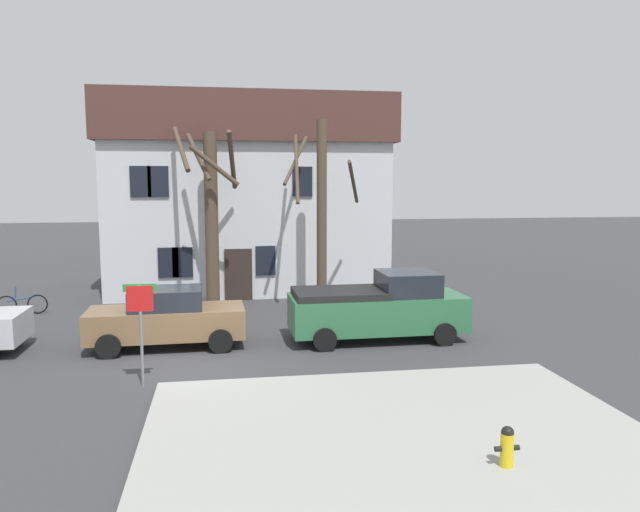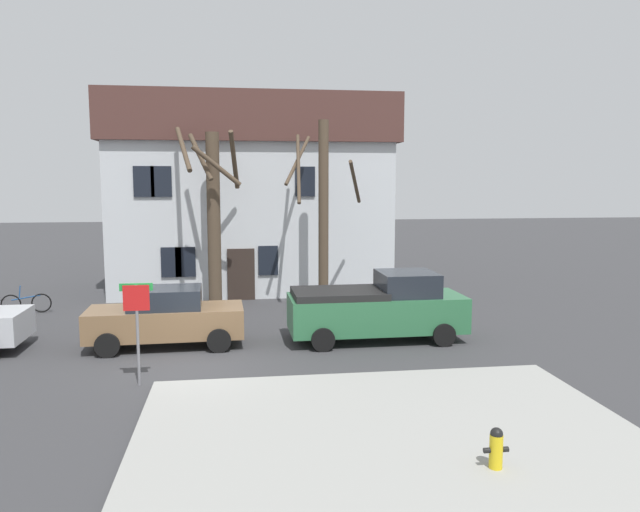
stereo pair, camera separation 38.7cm
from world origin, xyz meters
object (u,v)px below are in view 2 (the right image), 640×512
object	(u,v)px
tree_bare_far	(323,210)
car_brown_sedan	(166,317)
tree_bare_mid	(213,212)
pickup_truck_green	(378,308)
fire_hydrant	(496,447)
bicycle_leaning	(26,303)
street_sign_pole	(137,314)
building_main	(251,193)

from	to	relation	value
tree_bare_far	car_brown_sedan	xyz separation A→B (m)	(-5.28, -4.69, -2.88)
tree_bare_mid	pickup_truck_green	distance (m)	8.07
pickup_truck_green	fire_hydrant	size ratio (longest dim) A/B	7.68
tree_bare_far	bicycle_leaning	distance (m)	11.41
street_sign_pole	pickup_truck_green	bearing A→B (deg)	26.65
fire_hydrant	bicycle_leaning	bearing A→B (deg)	129.91
building_main	tree_bare_far	xyz separation A→B (m)	(2.51, -5.30, -0.55)
tree_bare_mid	tree_bare_far	size ratio (longest dim) A/B	0.98
tree_bare_mid	street_sign_pole	world-z (taller)	tree_bare_mid
building_main	fire_hydrant	size ratio (longest dim) A/B	17.81
car_brown_sedan	bicycle_leaning	size ratio (longest dim) A/B	2.57
fire_hydrant	street_sign_pole	bearing A→B (deg)	140.40
pickup_truck_green	tree_bare_mid	bearing A→B (deg)	131.77
building_main	tree_bare_far	distance (m)	5.89
pickup_truck_green	street_sign_pole	xyz separation A→B (m)	(-6.56, -3.29, 0.72)
building_main	bicycle_leaning	distance (m)	10.35
car_brown_sedan	fire_hydrant	size ratio (longest dim) A/B	6.52
street_sign_pole	bicycle_leaning	distance (m)	10.36
fire_hydrant	tree_bare_far	bearing A→B (deg)	94.01
car_brown_sedan	bicycle_leaning	world-z (taller)	car_brown_sedan
building_main	tree_bare_far	bearing A→B (deg)	-64.71
tree_bare_far	pickup_truck_green	world-z (taller)	tree_bare_far
car_brown_sedan	fire_hydrant	distance (m)	10.76
street_sign_pole	bicycle_leaning	xyz separation A→B (m)	(-5.34, 8.77, -1.36)
pickup_truck_green	fire_hydrant	xyz separation A→B (m)	(-0.07, -8.66, -0.53)
building_main	car_brown_sedan	world-z (taller)	building_main
pickup_truck_green	street_sign_pole	distance (m)	7.37
building_main	street_sign_pole	bearing A→B (deg)	-102.78
tree_bare_mid	street_sign_pole	size ratio (longest dim) A/B	2.81
tree_bare_far	fire_hydrant	world-z (taller)	tree_bare_far
building_main	pickup_truck_green	world-z (taller)	building_main
tree_bare_mid	tree_bare_far	world-z (taller)	tree_bare_far
car_brown_sedan	pickup_truck_green	world-z (taller)	pickup_truck_green
pickup_truck_green	street_sign_pole	bearing A→B (deg)	-153.35
tree_bare_mid	car_brown_sedan	world-z (taller)	tree_bare_mid
tree_bare_far	fire_hydrant	distance (m)	13.89
pickup_truck_green	building_main	bearing A→B (deg)	109.17
building_main	fire_hydrant	xyz separation A→B (m)	(3.45, -18.77, -3.82)
building_main	car_brown_sedan	size ratio (longest dim) A/B	2.73
tree_bare_mid	fire_hydrant	bearing A→B (deg)	-70.75
pickup_truck_green	bicycle_leaning	world-z (taller)	pickup_truck_green
bicycle_leaning	fire_hydrant	bearing A→B (deg)	-50.09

